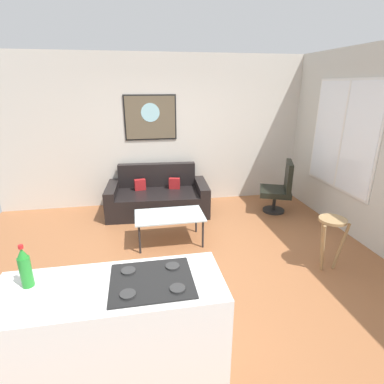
% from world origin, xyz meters
% --- Properties ---
extents(ground, '(6.40, 6.40, 0.04)m').
position_xyz_m(ground, '(0.00, 0.00, -0.02)').
color(ground, '#945B36').
extents(back_wall, '(6.40, 0.05, 2.80)m').
position_xyz_m(back_wall, '(0.00, 2.42, 1.40)').
color(back_wall, beige).
rests_on(back_wall, ground).
extents(right_wall, '(0.05, 6.40, 2.80)m').
position_xyz_m(right_wall, '(2.62, 0.30, 1.40)').
color(right_wall, beige).
rests_on(right_wall, ground).
extents(couch, '(1.87, 1.02, 0.84)m').
position_xyz_m(couch, '(-0.31, 1.89, 0.27)').
color(couch, black).
rests_on(couch, ground).
extents(coffee_table, '(1.00, 0.60, 0.45)m').
position_xyz_m(coffee_table, '(-0.22, 0.68, 0.41)').
color(coffee_table, silver).
rests_on(coffee_table, ground).
extents(armchair, '(0.72, 0.73, 0.96)m').
position_xyz_m(armchair, '(1.90, 1.47, 0.47)').
color(armchair, black).
rests_on(armchair, ground).
extents(bar_stool, '(0.38, 0.38, 0.69)m').
position_xyz_m(bar_stool, '(1.69, -0.37, 0.54)').
color(bar_stool, '#9E7B4F').
rests_on(bar_stool, ground).
extents(kitchen_counter, '(1.65, 0.64, 0.92)m').
position_xyz_m(kitchen_counter, '(-0.89, -1.52, 0.45)').
color(kitchen_counter, white).
rests_on(kitchen_counter, ground).
extents(soda_bottle, '(0.08, 0.08, 0.33)m').
position_xyz_m(soda_bottle, '(-1.46, -1.41, 1.05)').
color(soda_bottle, '#258A2C').
rests_on(soda_bottle, kitchen_counter).
extents(wall_painting, '(0.96, 0.03, 0.82)m').
position_xyz_m(wall_painting, '(-0.35, 2.38, 1.68)').
color(wall_painting, black).
extents(window, '(0.03, 1.57, 1.73)m').
position_xyz_m(window, '(2.59, 0.90, 1.49)').
color(window, silver).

